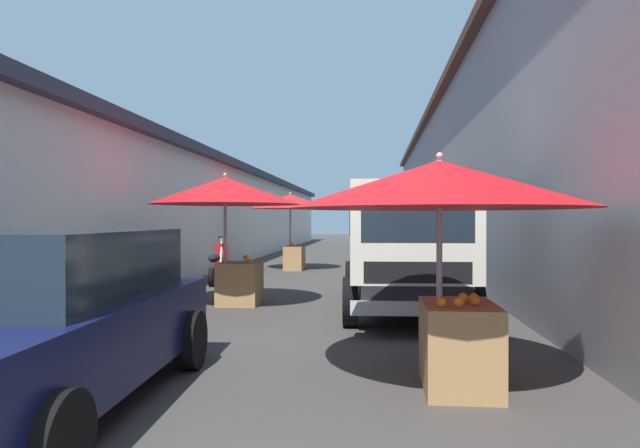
# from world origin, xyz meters

# --- Properties ---
(ground) EXTENTS (90.00, 90.00, 0.00)m
(ground) POSITION_xyz_m (13.50, 0.00, 0.00)
(ground) COLOR #3D3A38
(building_left_whitewash) EXTENTS (49.80, 7.50, 3.53)m
(building_left_whitewash) POSITION_xyz_m (15.75, 6.96, 1.78)
(building_left_whitewash) COLOR silver
(building_left_whitewash) RESTS_ON ground
(building_right_concrete) EXTENTS (49.80, 7.50, 5.78)m
(building_right_concrete) POSITION_xyz_m (15.75, -6.96, 2.90)
(building_right_concrete) COLOR gray
(building_right_concrete) RESTS_ON ground
(fruit_stall_mid_lane) EXTENTS (2.48, 2.48, 2.41)m
(fruit_stall_mid_lane) POSITION_xyz_m (15.86, 1.32, 1.89)
(fruit_stall_mid_lane) COLOR #9E9EA3
(fruit_stall_mid_lane) RESTS_ON ground
(fruit_stall_far_right) EXTENTS (2.83, 2.83, 2.18)m
(fruit_stall_far_right) POSITION_xyz_m (4.14, -1.87, 1.70)
(fruit_stall_far_right) COLOR #9E9EA3
(fruit_stall_far_right) RESTS_ON ground
(fruit_stall_near_left) EXTENTS (2.32, 2.32, 2.18)m
(fruit_stall_near_left) POSITION_xyz_m (19.44, -2.16, 1.69)
(fruit_stall_near_left) COLOR #9E9EA3
(fruit_stall_near_left) RESTS_ON ground
(fruit_stall_near_right) EXTENTS (2.70, 2.70, 2.38)m
(fruit_stall_near_right) POSITION_xyz_m (8.60, 1.38, 1.88)
(fruit_stall_near_right) COLOR #9E9EA3
(fruit_stall_near_right) RESTS_ON ground
(hatchback_car) EXTENTS (3.99, 2.07, 1.45)m
(hatchback_car) POSITION_xyz_m (3.12, 1.44, 0.74)
(hatchback_car) COLOR #0F1438
(hatchback_car) RESTS_ON ground
(delivery_truck) EXTENTS (4.98, 2.11, 2.08)m
(delivery_truck) POSITION_xyz_m (7.61, -1.75, 1.04)
(delivery_truck) COLOR black
(delivery_truck) RESTS_ON ground
(vendor_by_crates) EXTENTS (0.23, 0.65, 1.64)m
(vendor_by_crates) POSITION_xyz_m (6.94, -2.40, 0.95)
(vendor_by_crates) COLOR #232328
(vendor_by_crates) RESTS_ON ground
(parked_scooter) EXTENTS (1.69, 0.39, 1.14)m
(parked_scooter) POSITION_xyz_m (12.05, 2.55, 0.45)
(parked_scooter) COLOR black
(parked_scooter) RESTS_ON ground
(plastic_stool) EXTENTS (0.30, 0.30, 0.43)m
(plastic_stool) POSITION_xyz_m (13.52, 2.27, 0.33)
(plastic_stool) COLOR red
(plastic_stool) RESTS_ON ground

